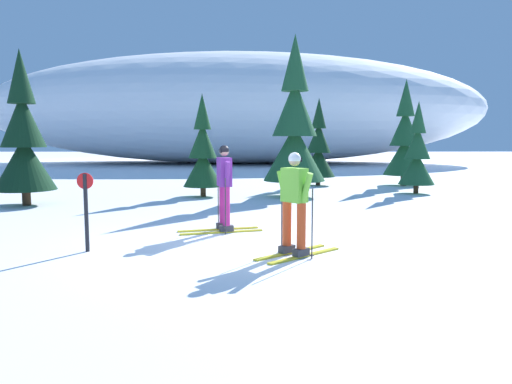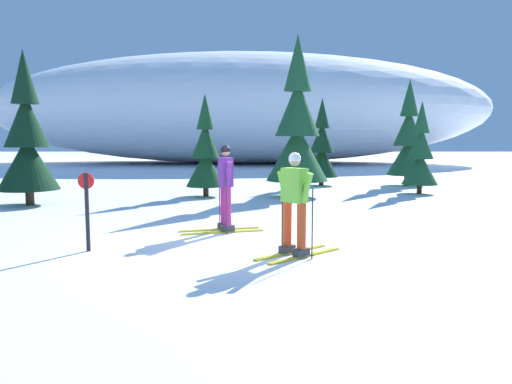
{
  "view_description": "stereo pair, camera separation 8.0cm",
  "coord_description": "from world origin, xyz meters",
  "px_view_note": "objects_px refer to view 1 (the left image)",
  "views": [
    {
      "loc": [
        0.3,
        -8.88,
        1.96
      ],
      "look_at": [
        0.28,
        0.24,
        0.95
      ],
      "focal_mm": 34.55,
      "sensor_mm": 36.0,
      "label": 1
    },
    {
      "loc": [
        0.38,
        -8.87,
        1.96
      ],
      "look_at": [
        0.28,
        0.24,
        0.95
      ],
      "focal_mm": 34.55,
      "sensor_mm": 36.0,
      "label": 2
    }
  ],
  "objects_px": {
    "trail_marker_post": "(87,207)",
    "pine_tree_center_left": "(295,130)",
    "pine_tree_center_right": "(319,149)",
    "skier_lime_jacket": "(295,202)",
    "pine_tree_far_right": "(405,141)",
    "pine_tree_left": "(204,154)",
    "skier_purple_jacket": "(225,186)",
    "pine_tree_far_left": "(24,141)",
    "pine_tree_right": "(418,155)"
  },
  "relations": [
    {
      "from": "trail_marker_post",
      "to": "pine_tree_center_left",
      "type": "bearing_deg",
      "value": 62.46
    },
    {
      "from": "pine_tree_center_right",
      "to": "trail_marker_post",
      "type": "xyz_separation_m",
      "value": [
        -5.47,
        -11.87,
        -0.71
      ]
    },
    {
      "from": "skier_lime_jacket",
      "to": "pine_tree_far_right",
      "type": "height_order",
      "value": "pine_tree_far_right"
    },
    {
      "from": "pine_tree_center_left",
      "to": "pine_tree_center_right",
      "type": "xyz_separation_m",
      "value": [
        1.29,
        3.84,
        -0.73
      ]
    },
    {
      "from": "pine_tree_left",
      "to": "trail_marker_post",
      "type": "height_order",
      "value": "pine_tree_left"
    },
    {
      "from": "skier_purple_jacket",
      "to": "pine_tree_center_left",
      "type": "distance_m",
      "value": 6.6
    },
    {
      "from": "pine_tree_far_left",
      "to": "pine_tree_right",
      "type": "distance_m",
      "value": 12.71
    },
    {
      "from": "skier_purple_jacket",
      "to": "pine_tree_right",
      "type": "bearing_deg",
      "value": 48.21
    },
    {
      "from": "trail_marker_post",
      "to": "pine_tree_center_right",
      "type": "bearing_deg",
      "value": 65.25
    },
    {
      "from": "pine_tree_center_left",
      "to": "trail_marker_post",
      "type": "xyz_separation_m",
      "value": [
        -4.19,
        -8.03,
        -1.45
      ]
    },
    {
      "from": "pine_tree_center_right",
      "to": "pine_tree_far_right",
      "type": "xyz_separation_m",
      "value": [
        3.51,
        -0.03,
        0.32
      ]
    },
    {
      "from": "pine_tree_right",
      "to": "pine_tree_far_right",
      "type": "bearing_deg",
      "value": 81.71
    },
    {
      "from": "skier_lime_jacket",
      "to": "pine_tree_right",
      "type": "height_order",
      "value": "pine_tree_right"
    },
    {
      "from": "pine_tree_center_right",
      "to": "skier_purple_jacket",
      "type": "bearing_deg",
      "value": -107.84
    },
    {
      "from": "skier_lime_jacket",
      "to": "pine_tree_center_right",
      "type": "distance_m",
      "value": 12.34
    },
    {
      "from": "skier_lime_jacket",
      "to": "skier_purple_jacket",
      "type": "relative_size",
      "value": 0.95
    },
    {
      "from": "pine_tree_left",
      "to": "pine_tree_right",
      "type": "xyz_separation_m",
      "value": [
        7.41,
        0.92,
        -0.07
      ]
    },
    {
      "from": "skier_lime_jacket",
      "to": "pine_tree_far_left",
      "type": "distance_m",
      "value": 9.6
    },
    {
      "from": "skier_lime_jacket",
      "to": "pine_tree_far_right",
      "type": "xyz_separation_m",
      "value": [
        5.44,
        12.15,
        0.91
      ]
    },
    {
      "from": "pine_tree_right",
      "to": "trail_marker_post",
      "type": "height_order",
      "value": "pine_tree_right"
    },
    {
      "from": "pine_tree_far_left",
      "to": "pine_tree_right",
      "type": "bearing_deg",
      "value": 13.99
    },
    {
      "from": "skier_purple_jacket",
      "to": "pine_tree_center_right",
      "type": "xyz_separation_m",
      "value": [
        3.23,
        10.02,
        0.54
      ]
    },
    {
      "from": "pine_tree_far_left",
      "to": "pine_tree_right",
      "type": "relative_size",
      "value": 1.38
    },
    {
      "from": "pine_tree_left",
      "to": "pine_tree_far_right",
      "type": "xyz_separation_m",
      "value": [
        7.84,
        3.85,
        0.38
      ]
    },
    {
      "from": "skier_purple_jacket",
      "to": "pine_tree_right",
      "type": "height_order",
      "value": "pine_tree_right"
    },
    {
      "from": "pine_tree_center_right",
      "to": "pine_tree_far_right",
      "type": "distance_m",
      "value": 3.53
    },
    {
      "from": "skier_lime_jacket",
      "to": "trail_marker_post",
      "type": "distance_m",
      "value": 3.56
    },
    {
      "from": "pine_tree_far_right",
      "to": "trail_marker_post",
      "type": "xyz_separation_m",
      "value": [
        -8.99,
        -11.84,
        -1.03
      ]
    },
    {
      "from": "pine_tree_left",
      "to": "pine_tree_center_right",
      "type": "distance_m",
      "value": 5.81
    },
    {
      "from": "pine_tree_center_right",
      "to": "trail_marker_post",
      "type": "height_order",
      "value": "pine_tree_center_right"
    },
    {
      "from": "skier_lime_jacket",
      "to": "pine_tree_center_left",
      "type": "bearing_deg",
      "value": 85.61
    },
    {
      "from": "pine_tree_far_right",
      "to": "skier_purple_jacket",
      "type": "bearing_deg",
      "value": -123.99
    },
    {
      "from": "trail_marker_post",
      "to": "skier_purple_jacket",
      "type": "bearing_deg",
      "value": 39.46
    },
    {
      "from": "pine_tree_far_left",
      "to": "pine_tree_center_left",
      "type": "xyz_separation_m",
      "value": [
        7.95,
        2.19,
        0.36
      ]
    },
    {
      "from": "pine_tree_left",
      "to": "pine_tree_center_left",
      "type": "relative_size",
      "value": 0.64
    },
    {
      "from": "skier_lime_jacket",
      "to": "skier_purple_jacket",
      "type": "distance_m",
      "value": 2.52
    },
    {
      "from": "skier_lime_jacket",
      "to": "pine_tree_far_right",
      "type": "relative_size",
      "value": 0.4
    },
    {
      "from": "skier_lime_jacket",
      "to": "pine_tree_center_right",
      "type": "xyz_separation_m",
      "value": [
        1.93,
        12.18,
        0.59
      ]
    },
    {
      "from": "pine_tree_far_left",
      "to": "pine_tree_right",
      "type": "height_order",
      "value": "pine_tree_far_left"
    },
    {
      "from": "pine_tree_center_left",
      "to": "skier_purple_jacket",
      "type": "bearing_deg",
      "value": -107.43
    },
    {
      "from": "pine_tree_far_left",
      "to": "pine_tree_right",
      "type": "xyz_separation_m",
      "value": [
        12.32,
        3.07,
        -0.52
      ]
    },
    {
      "from": "pine_tree_left",
      "to": "pine_tree_center_right",
      "type": "height_order",
      "value": "pine_tree_center_right"
    },
    {
      "from": "skier_lime_jacket",
      "to": "pine_tree_left",
      "type": "height_order",
      "value": "pine_tree_left"
    },
    {
      "from": "skier_lime_jacket",
      "to": "pine_tree_left",
      "type": "bearing_deg",
      "value": 106.14
    },
    {
      "from": "pine_tree_left",
      "to": "skier_purple_jacket",
      "type": "bearing_deg",
      "value": -79.85
    },
    {
      "from": "pine_tree_center_right",
      "to": "trail_marker_post",
      "type": "relative_size",
      "value": 2.61
    },
    {
      "from": "pine_tree_center_right",
      "to": "skier_lime_jacket",
      "type": "bearing_deg",
      "value": -98.98
    },
    {
      "from": "pine_tree_right",
      "to": "skier_lime_jacket",
      "type": "bearing_deg",
      "value": -118.53
    },
    {
      "from": "skier_lime_jacket",
      "to": "trail_marker_post",
      "type": "xyz_separation_m",
      "value": [
        -3.55,
        0.31,
        -0.12
      ]
    },
    {
      "from": "pine_tree_left",
      "to": "pine_tree_center_right",
      "type": "relative_size",
      "value": 0.96
    }
  ]
}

